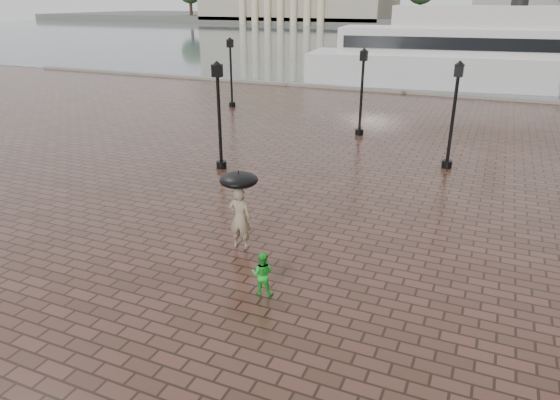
{
  "coord_description": "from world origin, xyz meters",
  "views": [
    {
      "loc": [
        4.59,
        -7.98,
        6.84
      ],
      "look_at": [
        -0.78,
        4.39,
        1.4
      ],
      "focal_mm": 32.0,
      "sensor_mm": 36.0,
      "label": 1
    }
  ],
  "objects_px": {
    "child_pedestrian": "(262,274)",
    "street_lamps": "(367,93)",
    "adult_pedestrian": "(240,218)",
    "ferry_near": "(470,54)"
  },
  "relations": [
    {
      "from": "adult_pedestrian",
      "to": "street_lamps",
      "type": "bearing_deg",
      "value": -97.25
    },
    {
      "from": "adult_pedestrian",
      "to": "child_pedestrian",
      "type": "height_order",
      "value": "adult_pedestrian"
    },
    {
      "from": "child_pedestrian",
      "to": "ferry_near",
      "type": "bearing_deg",
      "value": -104.92
    },
    {
      "from": "adult_pedestrian",
      "to": "ferry_near",
      "type": "relative_size",
      "value": 0.07
    },
    {
      "from": "adult_pedestrian",
      "to": "child_pedestrian",
      "type": "relative_size",
      "value": 1.63
    },
    {
      "from": "street_lamps",
      "to": "ferry_near",
      "type": "distance_m",
      "value": 20.3
    },
    {
      "from": "child_pedestrian",
      "to": "adult_pedestrian",
      "type": "bearing_deg",
      "value": -62.23
    },
    {
      "from": "child_pedestrian",
      "to": "street_lamps",
      "type": "bearing_deg",
      "value": -96.19
    },
    {
      "from": "street_lamps",
      "to": "child_pedestrian",
      "type": "height_order",
      "value": "street_lamps"
    },
    {
      "from": "adult_pedestrian",
      "to": "ferry_near",
      "type": "height_order",
      "value": "ferry_near"
    }
  ]
}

